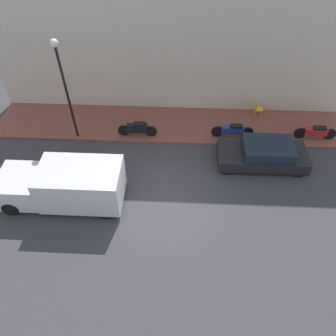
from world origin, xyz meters
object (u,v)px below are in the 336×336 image
(motorcycle_blue, at_px, (233,130))
(cafe_chair, at_px, (258,108))
(delivery_van, at_px, (63,185))
(streetlamp, at_px, (63,77))
(parked_car, at_px, (264,154))
(motorcycle_red, at_px, (316,132))
(motorcycle_black, at_px, (137,129))

(motorcycle_blue, height_order, cafe_chair, cafe_chair)
(delivery_van, bearing_deg, streetlamp, 7.63)
(parked_car, height_order, streetlamp, streetlamp)
(motorcycle_red, relative_size, motorcycle_black, 1.06)
(parked_car, height_order, delivery_van, delivery_van)
(parked_car, relative_size, cafe_chair, 4.49)
(motorcycle_black, bearing_deg, cafe_chair, -72.14)
(motorcycle_blue, distance_m, streetlamp, 8.65)
(motorcycle_red, height_order, streetlamp, streetlamp)
(delivery_van, xyz_separation_m, motorcycle_blue, (4.48, -7.53, -0.42))
(streetlamp, relative_size, cafe_chair, 5.56)
(motorcycle_red, height_order, cafe_chair, cafe_chair)
(delivery_van, relative_size, motorcycle_blue, 2.40)
(delivery_van, xyz_separation_m, cafe_chair, (6.42, -9.06, -0.32))
(parked_car, relative_size, motorcycle_black, 2.07)
(motorcycle_red, bearing_deg, streetlamp, 91.77)
(motorcycle_red, bearing_deg, parked_car, 121.97)
(motorcycle_black, bearing_deg, streetlamp, 93.23)
(parked_car, relative_size, motorcycle_red, 1.96)
(delivery_van, xyz_separation_m, motorcycle_red, (4.54, -11.78, -0.42))
(delivery_van, distance_m, motorcycle_black, 5.08)
(parked_car, xyz_separation_m, delivery_van, (-2.70, 8.82, 0.36))
(parked_car, relative_size, delivery_van, 0.81)
(delivery_van, bearing_deg, parked_car, -72.99)
(cafe_chair, bearing_deg, motorcycle_blue, 141.71)
(streetlamp, bearing_deg, motorcycle_black, -86.77)
(streetlamp, height_order, cafe_chair, streetlamp)
(motorcycle_red, xyz_separation_m, motorcycle_blue, (-0.06, 4.24, 0.00))
(delivery_van, height_order, motorcycle_blue, delivery_van)
(delivery_van, relative_size, streetlamp, 1.00)
(motorcycle_blue, bearing_deg, cafe_chair, -38.29)
(streetlamp, bearing_deg, motorcycle_blue, -87.73)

